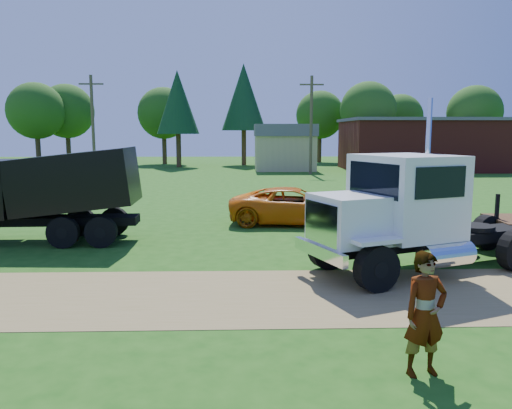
{
  "coord_description": "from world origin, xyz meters",
  "views": [
    {
      "loc": [
        -0.49,
        -11.45,
        3.85
      ],
      "look_at": [
        -0.02,
        4.11,
        1.6
      ],
      "focal_mm": 35.0,
      "sensor_mm": 36.0,
      "label": 1
    }
  ],
  "objects_px": {
    "black_dump_truck": "(36,190)",
    "spectator_a": "(425,314)",
    "orange_pickup": "(295,206)",
    "white_semi_tractor": "(408,214)"
  },
  "relations": [
    {
      "from": "black_dump_truck",
      "to": "spectator_a",
      "type": "distance_m",
      "value": 14.33
    },
    {
      "from": "orange_pickup",
      "to": "white_semi_tractor",
      "type": "bearing_deg",
      "value": -157.08
    },
    {
      "from": "white_semi_tractor",
      "to": "spectator_a",
      "type": "xyz_separation_m",
      "value": [
        -1.68,
        -5.88,
        -0.64
      ]
    },
    {
      "from": "black_dump_truck",
      "to": "white_semi_tractor",
      "type": "bearing_deg",
      "value": -21.44
    },
    {
      "from": "black_dump_truck",
      "to": "spectator_a",
      "type": "xyz_separation_m",
      "value": [
        10.12,
        -10.12,
        -0.83
      ]
    },
    {
      "from": "spectator_a",
      "to": "orange_pickup",
      "type": "bearing_deg",
      "value": 78.98
    },
    {
      "from": "white_semi_tractor",
      "to": "orange_pickup",
      "type": "xyz_separation_m",
      "value": [
        -2.29,
        7.51,
        -0.87
      ]
    },
    {
      "from": "white_semi_tractor",
      "to": "spectator_a",
      "type": "bearing_deg",
      "value": -127.28
    },
    {
      "from": "white_semi_tractor",
      "to": "black_dump_truck",
      "type": "height_order",
      "value": "white_semi_tractor"
    },
    {
      "from": "white_semi_tractor",
      "to": "orange_pickup",
      "type": "relative_size",
      "value": 1.45
    }
  ]
}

